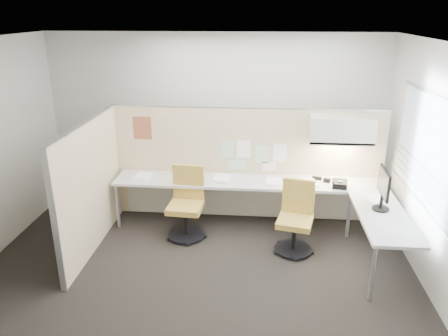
# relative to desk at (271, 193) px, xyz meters

# --- Properties ---
(floor) EXTENTS (5.50, 4.50, 0.01)m
(floor) POSITION_rel_desk_xyz_m (-0.93, -1.13, -0.61)
(floor) COLOR black
(floor) RESTS_ON ground
(ceiling) EXTENTS (5.50, 4.50, 0.01)m
(ceiling) POSITION_rel_desk_xyz_m (-0.93, -1.13, 2.20)
(ceiling) COLOR white
(ceiling) RESTS_ON wall_back
(wall_back) EXTENTS (5.50, 0.02, 2.80)m
(wall_back) POSITION_rel_desk_xyz_m (-0.93, 1.12, 0.80)
(wall_back) COLOR beige
(wall_back) RESTS_ON ground
(wall_front) EXTENTS (5.50, 0.02, 2.80)m
(wall_front) POSITION_rel_desk_xyz_m (-0.93, -3.38, 0.80)
(wall_front) COLOR beige
(wall_front) RESTS_ON ground
(wall_right) EXTENTS (0.02, 4.50, 2.80)m
(wall_right) POSITION_rel_desk_xyz_m (1.82, -1.13, 0.80)
(wall_right) COLOR beige
(wall_right) RESTS_ON ground
(window_pane) EXTENTS (0.01, 2.80, 1.30)m
(window_pane) POSITION_rel_desk_xyz_m (1.79, -1.13, 0.95)
(window_pane) COLOR #9FACB9
(window_pane) RESTS_ON wall_right
(partition_back) EXTENTS (4.10, 0.06, 1.75)m
(partition_back) POSITION_rel_desk_xyz_m (-0.38, 0.47, 0.27)
(partition_back) COLOR #D1B890
(partition_back) RESTS_ON floor
(partition_left) EXTENTS (0.06, 2.20, 1.75)m
(partition_left) POSITION_rel_desk_xyz_m (-2.43, -0.63, 0.27)
(partition_left) COLOR #D1B890
(partition_left) RESTS_ON floor
(desk) EXTENTS (4.00, 2.07, 0.73)m
(desk) POSITION_rel_desk_xyz_m (0.00, 0.00, 0.00)
(desk) COLOR beige
(desk) RESTS_ON floor
(overhead_bin) EXTENTS (0.90, 0.36, 0.38)m
(overhead_bin) POSITION_rel_desk_xyz_m (0.97, 0.26, 0.91)
(overhead_bin) COLOR beige
(overhead_bin) RESTS_ON partition_back
(task_light_strip) EXTENTS (0.60, 0.06, 0.02)m
(task_light_strip) POSITION_rel_desk_xyz_m (0.97, 0.26, 0.70)
(task_light_strip) COLOR #FFEABF
(task_light_strip) RESTS_ON overhead_bin
(pinned_papers) EXTENTS (1.01, 0.00, 0.47)m
(pinned_papers) POSITION_rel_desk_xyz_m (-0.30, 0.44, 0.43)
(pinned_papers) COLOR #8CBF8C
(pinned_papers) RESTS_ON partition_back
(poster) EXTENTS (0.28, 0.00, 0.35)m
(poster) POSITION_rel_desk_xyz_m (-1.98, 0.44, 0.82)
(poster) COLOR #DD4D1B
(poster) RESTS_ON partition_back
(chair_left) EXTENTS (0.54, 0.54, 1.02)m
(chair_left) POSITION_rel_desk_xyz_m (-1.21, -0.24, -0.13)
(chair_left) COLOR black
(chair_left) RESTS_ON floor
(chair_right) EXTENTS (0.54, 0.55, 0.97)m
(chair_right) POSITION_rel_desk_xyz_m (0.33, -0.52, -0.15)
(chair_right) COLOR black
(chair_right) RESTS_ON floor
(monitor) EXTENTS (0.21, 0.51, 0.53)m
(monitor) POSITION_rel_desk_xyz_m (1.37, -0.71, 0.44)
(monitor) COLOR black
(monitor) RESTS_ON desk
(phone) EXTENTS (0.24, 0.22, 0.12)m
(phone) POSITION_rel_desk_xyz_m (0.96, -0.01, 0.18)
(phone) COLOR black
(phone) RESTS_ON desk
(stapler) EXTENTS (0.15, 0.08, 0.05)m
(stapler) POSITION_rel_desk_xyz_m (0.68, 0.27, 0.15)
(stapler) COLOR black
(stapler) RESTS_ON desk
(tape_dispenser) EXTENTS (0.12, 0.10, 0.06)m
(tape_dispenser) POSITION_rel_desk_xyz_m (0.82, 0.18, 0.16)
(tape_dispenser) COLOR black
(tape_dispenser) RESTS_ON desk
(coat_hook) EXTENTS (0.18, 0.44, 1.33)m
(coat_hook) POSITION_rel_desk_xyz_m (-2.51, -1.28, 0.82)
(coat_hook) COLOR silver
(coat_hook) RESTS_ON partition_left
(paper_stack_0) EXTENTS (0.26, 0.32, 0.03)m
(paper_stack_0) POSITION_rel_desk_xyz_m (-1.94, 0.15, 0.14)
(paper_stack_0) COLOR white
(paper_stack_0) RESTS_ON desk
(paper_stack_1) EXTENTS (0.26, 0.32, 0.02)m
(paper_stack_1) POSITION_rel_desk_xyz_m (-1.29, 0.18, 0.14)
(paper_stack_1) COLOR white
(paper_stack_1) RESTS_ON desk
(paper_stack_2) EXTENTS (0.26, 0.32, 0.05)m
(paper_stack_2) POSITION_rel_desk_xyz_m (-0.74, 0.12, 0.15)
(paper_stack_2) COLOR white
(paper_stack_2) RESTS_ON desk
(paper_stack_3) EXTENTS (0.25, 0.32, 0.01)m
(paper_stack_3) POSITION_rel_desk_xyz_m (0.04, 0.14, 0.13)
(paper_stack_3) COLOR white
(paper_stack_3) RESTS_ON desk
(paper_stack_4) EXTENTS (0.28, 0.33, 0.02)m
(paper_stack_4) POSITION_rel_desk_xyz_m (0.55, 0.12, 0.14)
(paper_stack_4) COLOR white
(paper_stack_4) RESTS_ON desk
(paper_stack_5) EXTENTS (0.25, 0.31, 0.02)m
(paper_stack_5) POSITION_rel_desk_xyz_m (1.39, -0.41, 0.14)
(paper_stack_5) COLOR white
(paper_stack_5) RESTS_ON desk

